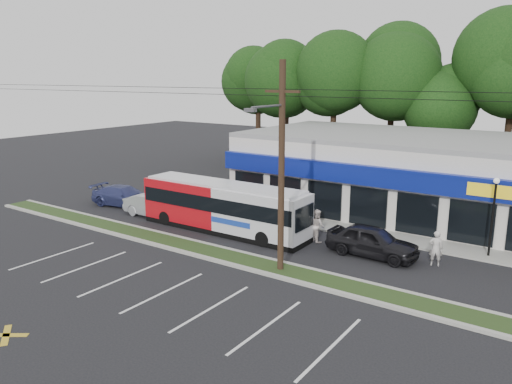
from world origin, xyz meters
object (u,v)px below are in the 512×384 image
object	(u,v)px
metrobus	(223,206)
car_dark	(372,241)
car_silver	(155,206)
pedestrian_a	(436,248)
utility_pole	(278,161)
car_blue	(124,196)
pedestrian_b	(317,226)
lamp_post	(494,208)

from	to	relation	value
metrobus	car_dark	bearing A→B (deg)	5.97
car_silver	pedestrian_a	world-z (taller)	pedestrian_a
utility_pole	pedestrian_a	size ratio (longest dim) A/B	27.61
metrobus	car_blue	world-z (taller)	metrobus
utility_pole	metrobus	world-z (taller)	utility_pole
car_silver	pedestrian_a	bearing A→B (deg)	-84.71
pedestrian_b	metrobus	bearing A→B (deg)	48.05
car_silver	car_blue	bearing A→B (deg)	78.45
car_blue	pedestrian_b	world-z (taller)	pedestrian_b
lamp_post	pedestrian_a	xyz separation A→B (m)	(-2.00, -2.80, -1.76)
car_dark	pedestrian_a	xyz separation A→B (m)	(3.12, 0.50, 0.08)
utility_pole	car_blue	world-z (taller)	utility_pole
metrobus	pedestrian_a	size ratio (longest dim) A/B	6.19
car_dark	car_silver	distance (m)	14.93
utility_pole	pedestrian_b	world-z (taller)	utility_pole
utility_pole	car_dark	world-z (taller)	utility_pole
car_silver	metrobus	bearing A→B (deg)	-88.52
lamp_post	car_dark	xyz separation A→B (m)	(-5.12, -3.30, -1.85)
car_blue	pedestrian_a	size ratio (longest dim) A/B	2.82
utility_pole	pedestrian_b	xyz separation A→B (m)	(-0.47, 5.07, -4.47)
lamp_post	pedestrian_a	world-z (taller)	lamp_post
metrobus	pedestrian_a	world-z (taller)	metrobus
car_dark	car_blue	distance (m)	18.88
car_silver	pedestrian_a	xyz separation A→B (m)	(18.00, 1.64, 0.13)
metrobus	utility_pole	bearing A→B (deg)	-30.71
car_dark	car_blue	xyz separation A→B (m)	(-18.88, -0.32, -0.08)
metrobus	car_blue	bearing A→B (deg)	175.71
lamp_post	car_blue	xyz separation A→B (m)	(-24.00, -3.62, -1.93)
pedestrian_a	car_dark	bearing A→B (deg)	-9.44
car_blue	pedestrian_a	xyz separation A→B (m)	(22.00, 0.82, 0.16)
lamp_post	car_silver	xyz separation A→B (m)	(-20.00, -4.44, -1.90)
utility_pole	car_silver	world-z (taller)	utility_pole
car_blue	lamp_post	bearing A→B (deg)	-90.87
utility_pole	pedestrian_a	bearing A→B (deg)	39.44
lamp_post	car_dark	distance (m)	6.36
pedestrian_a	pedestrian_b	xyz separation A→B (m)	(-6.64, 0.00, 0.04)
utility_pole	car_dark	bearing A→B (deg)	56.30
car_blue	pedestrian_a	world-z (taller)	pedestrian_a
utility_pole	car_blue	size ratio (longest dim) A/B	9.77
car_dark	car_silver	size ratio (longest dim) A/B	1.03
car_silver	pedestrian_a	distance (m)	18.08
car_dark	pedestrian_a	size ratio (longest dim) A/B	2.67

